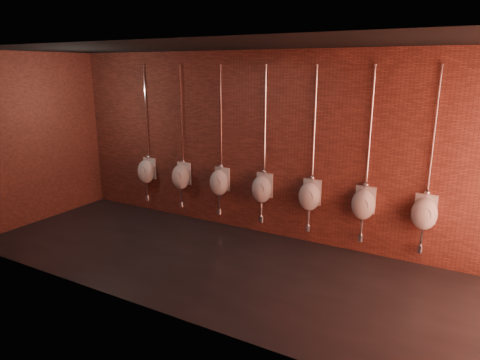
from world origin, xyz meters
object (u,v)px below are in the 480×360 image
object	(u,v)px
urinal_0	(146,171)
urinal_6	(424,212)
urinal_1	(181,176)
urinal_2	(219,182)
urinal_5	(363,203)
urinal_3	(262,188)
urinal_4	(310,195)

from	to	relation	value
urinal_0	urinal_6	size ratio (longest dim) A/B	1.00
urinal_1	urinal_2	world-z (taller)	same
urinal_1	urinal_2	distance (m)	0.88
urinal_5	urinal_3	bearing A→B (deg)	180.00
urinal_3	urinal_5	bearing A→B (deg)	0.00
urinal_0	urinal_3	distance (m)	2.64
urinal_6	urinal_1	bearing A→B (deg)	180.00
urinal_2	urinal_5	size ratio (longest dim) A/B	1.00
urinal_3	urinal_5	distance (m)	1.76
urinal_1	urinal_4	size ratio (longest dim) A/B	1.00
urinal_3	urinal_4	bearing A→B (deg)	0.00
urinal_5	urinal_6	bearing A→B (deg)	0.00
urinal_1	urinal_6	bearing A→B (deg)	0.00
urinal_0	urinal_1	world-z (taller)	same
urinal_2	urinal_4	xyz separation A→B (m)	(1.76, 0.00, 0.00)
urinal_2	urinal_5	distance (m)	2.64
urinal_4	urinal_5	world-z (taller)	same
urinal_0	urinal_6	xyz separation A→B (m)	(5.29, 0.00, 0.00)
urinal_1	urinal_4	distance (m)	2.64
urinal_2	urinal_5	xyz separation A→B (m)	(2.64, 0.00, 0.00)
urinal_2	urinal_3	bearing A→B (deg)	0.00
urinal_0	urinal_2	xyz separation A→B (m)	(1.76, 0.00, 0.00)
urinal_5	urinal_4	bearing A→B (deg)	180.00
urinal_4	urinal_0	bearing A→B (deg)	180.00
urinal_1	urinal_4	world-z (taller)	same
urinal_4	urinal_3	bearing A→B (deg)	180.00
urinal_0	urinal_5	size ratio (longest dim) A/B	1.00
urinal_0	urinal_6	bearing A→B (deg)	0.00
urinal_1	urinal_3	size ratio (longest dim) A/B	1.00
urinal_2	urinal_6	size ratio (longest dim) A/B	1.00
urinal_0	urinal_5	distance (m)	4.41
urinal_3	urinal_5	size ratio (longest dim) A/B	1.00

